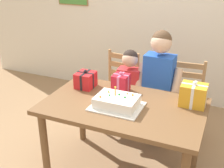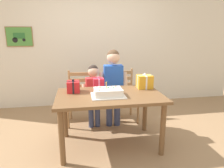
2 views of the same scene
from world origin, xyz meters
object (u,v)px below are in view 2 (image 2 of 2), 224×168
(gift_box_corner_small, at_px, (145,82))
(chair_left, at_px, (80,97))
(dining_table, at_px, (110,102))
(child_older, at_px, (113,81))
(gift_box_red_large, at_px, (73,87))
(child_younger, at_px, (94,90))
(chair_right, at_px, (124,95))
(birthday_cake, at_px, (108,93))
(gift_box_beside_cake, at_px, (99,84))

(gift_box_corner_small, height_order, chair_left, gift_box_corner_small)
(gift_box_corner_small, xyz_separation_m, chair_left, (-0.96, 0.61, -0.39))
(dining_table, height_order, chair_left, chair_left)
(child_older, bearing_deg, gift_box_red_large, -146.95)
(child_younger, bearing_deg, chair_right, 21.67)
(dining_table, height_order, birthday_cake, birthday_cake)
(birthday_cake, height_order, child_younger, child_younger)
(gift_box_beside_cake, distance_m, child_younger, 0.42)
(gift_box_corner_small, relative_size, chair_left, 0.25)
(gift_box_beside_cake, distance_m, gift_box_corner_small, 0.69)
(chair_left, bearing_deg, chair_right, 0.00)
(dining_table, distance_m, gift_box_corner_small, 0.64)
(chair_left, relative_size, chair_right, 1.00)
(gift_box_beside_cake, relative_size, gift_box_corner_small, 0.90)
(dining_table, distance_m, child_younger, 0.64)
(birthday_cake, xyz_separation_m, chair_right, (0.43, 0.91, -0.34))
(gift_box_red_large, xyz_separation_m, chair_right, (0.88, 0.64, -0.37))
(gift_box_red_large, height_order, gift_box_beside_cake, gift_box_beside_cake)
(gift_box_red_large, bearing_deg, gift_box_corner_small, 1.64)
(dining_table, bearing_deg, birthday_cake, -114.99)
(chair_left, bearing_deg, gift_box_corner_small, -32.46)
(gift_box_red_large, bearing_deg, dining_table, -22.63)
(gift_box_corner_small, xyz_separation_m, child_older, (-0.41, 0.39, -0.06))
(dining_table, xyz_separation_m, gift_box_corner_small, (0.57, 0.23, 0.20))
(gift_box_corner_small, height_order, chair_right, gift_box_corner_small)
(birthday_cake, distance_m, gift_box_corner_small, 0.67)
(gift_box_beside_cake, bearing_deg, gift_box_red_large, -172.24)
(birthday_cake, distance_m, gift_box_red_large, 0.53)
(chair_left, height_order, chair_right, same)
(child_older, height_order, child_younger, child_older)
(gift_box_red_large, relative_size, chair_right, 0.21)
(chair_left, relative_size, child_younger, 0.86)
(child_older, distance_m, child_younger, 0.36)
(dining_table, distance_m, chair_right, 0.95)
(gift_box_corner_small, distance_m, child_older, 0.57)
(child_younger, bearing_deg, gift_box_beside_cake, -83.08)
(birthday_cake, distance_m, chair_right, 1.06)
(chair_left, xyz_separation_m, child_younger, (0.23, -0.22, 0.18))
(child_younger, bearing_deg, birthday_cake, -78.91)
(chair_right, bearing_deg, birthday_cake, -115.12)
(chair_left, distance_m, chair_right, 0.79)
(gift_box_corner_small, bearing_deg, child_older, 136.51)
(dining_table, xyz_separation_m, chair_right, (0.40, 0.84, -0.19))
(gift_box_beside_cake, height_order, chair_right, gift_box_beside_cake)
(dining_table, bearing_deg, gift_box_beside_cake, 116.11)
(birthday_cake, height_order, gift_box_red_large, birthday_cake)
(gift_box_red_large, distance_m, gift_box_beside_cake, 0.36)
(chair_left, bearing_deg, child_younger, -44.48)
(gift_box_red_large, relative_size, gift_box_beside_cake, 0.95)
(chair_left, distance_m, child_older, 0.68)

